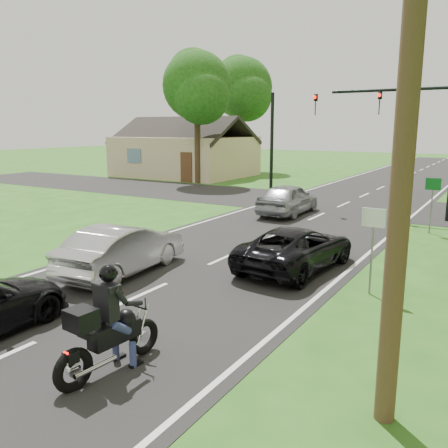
{
  "coord_description": "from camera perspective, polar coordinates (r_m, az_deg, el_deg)",
  "views": [
    {
      "loc": [
        7.38,
        -8.25,
        4.01
      ],
      "look_at": [
        0.54,
        3.0,
        1.3
      ],
      "focal_mm": 38.0,
      "sensor_mm": 36.0,
      "label": 1
    }
  ],
  "objects": [
    {
      "name": "sign_white",
      "position": [
        11.8,
        17.5,
        -0.71
      ],
      "size": [
        0.55,
        0.07,
        2.12
      ],
      "color": "slate",
      "rests_on": "ground"
    },
    {
      "name": "silver_sedan",
      "position": [
        13.38,
        -12.13,
        -2.97
      ],
      "size": [
        1.82,
        4.27,
        1.37
      ],
      "primitive_type": "imported",
      "rotation": [
        0.0,
        0.0,
        3.23
      ],
      "color": "silver",
      "rests_on": "road"
    },
    {
      "name": "signal_pole_far",
      "position": [
        29.13,
        5.77,
        9.58
      ],
      "size": [
        0.2,
        0.2,
        6.0
      ],
      "primitive_type": "cylinder",
      "color": "black",
      "rests_on": "ground"
    },
    {
      "name": "cross_road",
      "position": [
        25.66,
        14.2,
        2.29
      ],
      "size": [
        60.0,
        7.0,
        0.01
      ],
      "primitive_type": "cube",
      "color": "black",
      "rests_on": "ground"
    },
    {
      "name": "silver_suv",
      "position": [
        22.18,
        7.72,
        3.02
      ],
      "size": [
        1.79,
        4.28,
        1.45
      ],
      "primitive_type": "imported",
      "rotation": [
        0.0,
        0.0,
        3.16
      ],
      "color": "#94979B",
      "rests_on": "road"
    },
    {
      "name": "motorcycle_rider",
      "position": [
        8.16,
        -13.93,
        -12.36
      ],
      "size": [
        0.65,
        2.17,
        1.87
      ],
      "rotation": [
        0.0,
        0.0,
        -0.1
      ],
      "color": "black",
      "rests_on": "ground"
    },
    {
      "name": "utility_pole_near",
      "position": [
        6.45,
        21.76,
        20.45
      ],
      "size": [
        1.6,
        0.28,
        10.0
      ],
      "color": "brown",
      "rests_on": "ground"
    },
    {
      "name": "traffic_signal",
      "position": [
        22.61,
        21.42,
        11.16
      ],
      "size": [
        6.38,
        0.44,
        6.0
      ],
      "color": "black",
      "rests_on": "ground"
    },
    {
      "name": "tree_left_near",
      "position": [
        34.02,
        -3.1,
        15.86
      ],
      "size": [
        5.12,
        4.96,
        9.22
      ],
      "color": "#332316",
      "rests_on": "ground"
    },
    {
      "name": "sign_green",
      "position": [
        19.54,
        23.8,
        3.55
      ],
      "size": [
        0.55,
        0.07,
        2.12
      ],
      "color": "slate",
      "rests_on": "ground"
    },
    {
      "name": "tree_left_far",
      "position": [
        43.57,
        2.36,
        15.72
      ],
      "size": [
        5.76,
        5.58,
        10.14
      ],
      "color": "#332316",
      "rests_on": "ground"
    },
    {
      "name": "dark_suv",
      "position": [
        13.67,
        8.7,
        -2.86
      ],
      "size": [
        2.38,
        4.53,
        1.22
      ],
      "primitive_type": "imported",
      "rotation": [
        0.0,
        0.0,
        3.06
      ],
      "color": "black",
      "rests_on": "road"
    },
    {
      "name": "ground",
      "position": [
        11.77,
        -9.98,
        -8.47
      ],
      "size": [
        140.0,
        140.0,
        0.0
      ],
      "primitive_type": "plane",
      "color": "#285A19",
      "rests_on": "ground"
    },
    {
      "name": "house",
      "position": [
        39.9,
        -4.69,
        8.36
      ],
      "size": [
        10.2,
        8.0,
        4.84
      ],
      "color": "tan",
      "rests_on": "ground"
    },
    {
      "name": "road",
      "position": [
        20.09,
        9.09,
        -0.02
      ],
      "size": [
        8.0,
        100.0,
        0.01
      ],
      "primitive_type": "cube",
      "color": "black",
      "rests_on": "ground"
    }
  ]
}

